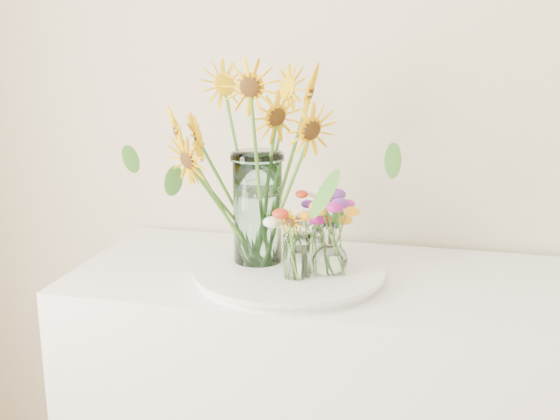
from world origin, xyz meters
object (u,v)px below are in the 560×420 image
at_px(tray, 289,275).
at_px(small_vase_a, 297,257).
at_px(mason_jar, 258,208).
at_px(small_vase_b, 330,249).
at_px(small_vase_c, 322,245).

xyz_separation_m(tray, small_vase_a, (0.03, -0.06, 0.07)).
relative_size(tray, small_vase_a, 4.12).
bearing_deg(mason_jar, small_vase_a, -37.90).
height_order(mason_jar, small_vase_b, mason_jar).
xyz_separation_m(small_vase_a, small_vase_c, (0.04, 0.13, -0.01)).
height_order(tray, small_vase_b, small_vase_b).
height_order(tray, small_vase_a, small_vase_a).
xyz_separation_m(tray, small_vase_b, (0.11, -0.01, 0.08)).
bearing_deg(mason_jar, small_vase_b, -13.89).
bearing_deg(tray, small_vase_c, 45.18).
bearing_deg(small_vase_b, small_vase_a, -146.76).
xyz_separation_m(small_vase_b, small_vase_c, (-0.03, 0.08, -0.02)).
distance_m(small_vase_b, small_vase_c, 0.09).
relative_size(small_vase_b, small_vase_c, 1.34).
relative_size(mason_jar, small_vase_a, 2.61).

